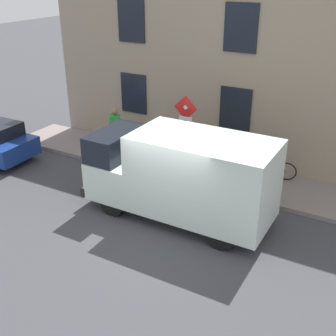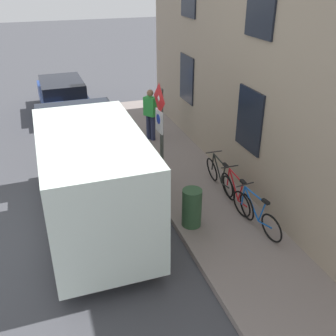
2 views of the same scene
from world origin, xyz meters
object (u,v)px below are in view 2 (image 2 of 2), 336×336
Objects in this scene: bicycle_black at (220,177)px; litter_bin at (192,208)px; parked_hatchback at (63,95)px; bicycle_red at (237,194)px; bicycle_blue at (256,214)px; sign_post_stacked at (160,123)px; pedestrian at (150,113)px; delivery_van at (90,174)px.

litter_bin is (-1.29, -1.23, 0.08)m from bicycle_black.
parked_hatchback is 9.44m from bicycle_red.
bicycle_red is at bearing -7.74° from bicycle_blue.
pedestrian is (0.71, 3.22, -0.89)m from sign_post_stacked.
parked_hatchback is 10.30m from bicycle_blue.
sign_post_stacked is 1.58× the size of bicycle_black.
litter_bin is (0.14, -1.81, -1.37)m from sign_post_stacked.
sign_post_stacked is 0.67× the size of parked_hatchback.
delivery_van is 3.10× the size of pedestrian.
delivery_van is 3.46m from bicycle_black.
bicycle_black is (0.00, 1.81, 0.00)m from bicycle_blue.
pedestrian reaches higher than bicycle_red.
parked_hatchback is at bearing 23.15° from bicycle_black.
parked_hatchback is at bearing -0.86° from delivery_van.
bicycle_black is at bearing -7.71° from bicycle_blue.
delivery_van is at bearing -154.97° from sign_post_stacked.
parked_hatchback is 2.35× the size of bicycle_red.
sign_post_stacked reaches higher than litter_bin.
bicycle_black is (3.34, 0.31, -0.82)m from delivery_van.
sign_post_stacked is 2.20m from delivery_van.
pedestrian reaches higher than parked_hatchback.
delivery_van is 3.50m from bicycle_red.
delivery_van reaches higher than bicycle_red.
parked_hatchback is 4.47× the size of litter_bin.
litter_bin is at bearing -132.32° from pedestrian.
parked_hatchback is (-1.76, 7.39, -1.22)m from sign_post_stacked.
delivery_van is 3.76m from bicycle_blue.
delivery_van is at bearing 58.12° from bicycle_blue.
sign_post_stacked is at bearing 94.40° from litter_bin.
litter_bin is at bearing -85.60° from sign_post_stacked.
sign_post_stacked is at bearing -167.48° from parked_hatchback.
sign_post_stacked reaches higher than bicycle_red.
delivery_van is at bearing -158.35° from pedestrian.
bicycle_red is at bearing -161.10° from parked_hatchback.
bicycle_black is 1.00× the size of pedestrian.
sign_post_stacked is at bearing -64.78° from delivery_van.
bicycle_red is 4.80m from pedestrian.
litter_bin reaches higher than bicycle_black.
parked_hatchback reaches higher than bicycle_red.
sign_post_stacked is 3.00× the size of litter_bin.
pedestrian reaches higher than bicycle_black.
pedestrian is (2.47, -4.17, 0.34)m from parked_hatchback.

